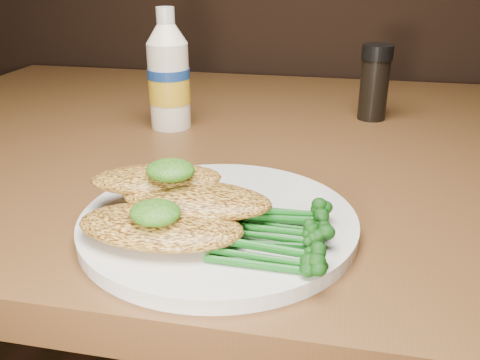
% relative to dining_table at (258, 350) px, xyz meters
% --- Properties ---
extents(dining_table, '(1.20, 0.80, 0.75)m').
position_rel_dining_table_xyz_m(dining_table, '(0.00, 0.00, 0.00)').
color(dining_table, '#543919').
rests_on(dining_table, floor).
extents(plate, '(0.25, 0.25, 0.01)m').
position_rel_dining_table_xyz_m(plate, '(0.00, -0.26, 0.38)').
color(plate, silver).
rests_on(plate, dining_table).
extents(chicken_front, '(0.14, 0.08, 0.02)m').
position_rel_dining_table_xyz_m(chicken_front, '(-0.03, -0.31, 0.40)').
color(chicken_front, gold).
rests_on(chicken_front, plate).
extents(chicken_mid, '(0.14, 0.07, 0.02)m').
position_rel_dining_table_xyz_m(chicken_mid, '(-0.01, -0.27, 0.41)').
color(chicken_mid, gold).
rests_on(chicken_mid, plate).
extents(chicken_back, '(0.13, 0.09, 0.02)m').
position_rel_dining_table_xyz_m(chicken_back, '(-0.06, -0.25, 0.41)').
color(chicken_back, gold).
rests_on(chicken_back, plate).
extents(pesto_front, '(0.05, 0.05, 0.02)m').
position_rel_dining_table_xyz_m(pesto_front, '(-0.03, -0.32, 0.42)').
color(pesto_front, black).
rests_on(pesto_front, chicken_front).
extents(pesto_back, '(0.05, 0.05, 0.02)m').
position_rel_dining_table_xyz_m(pesto_back, '(-0.04, -0.26, 0.43)').
color(pesto_back, black).
rests_on(pesto_back, chicken_back).
extents(broccolini_bundle, '(0.14, 0.12, 0.02)m').
position_rel_dining_table_xyz_m(broccolini_bundle, '(0.05, -0.30, 0.40)').
color(broccolini_bundle, '#135717').
rests_on(broccolini_bundle, plate).
extents(mayo_bottle, '(0.08, 0.08, 0.17)m').
position_rel_dining_table_xyz_m(mayo_bottle, '(-0.14, 0.02, 0.46)').
color(mayo_bottle, white).
rests_on(mayo_bottle, dining_table).
extents(pepper_grinder, '(0.06, 0.06, 0.11)m').
position_rel_dining_table_xyz_m(pepper_grinder, '(0.15, 0.12, 0.43)').
color(pepper_grinder, black).
rests_on(pepper_grinder, dining_table).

